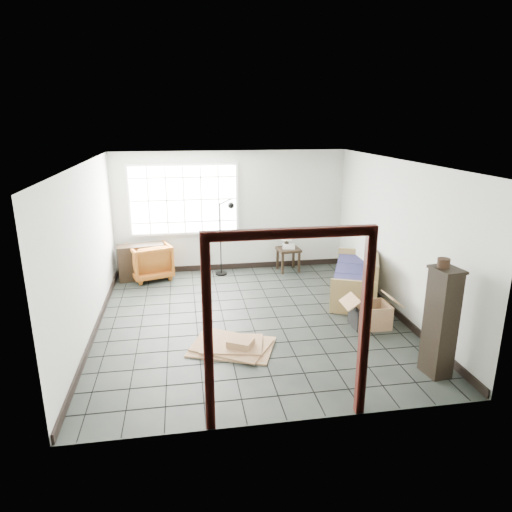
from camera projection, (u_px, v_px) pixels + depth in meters
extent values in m
plane|color=black|center=(250.00, 319.00, 7.67)|extent=(5.50, 5.50, 0.00)
cube|color=#B9BEB6|center=(231.00, 212.00, 9.90)|extent=(5.00, 0.02, 2.60)
cube|color=#B9BEB6|center=(290.00, 314.00, 4.70)|extent=(5.00, 0.02, 2.60)
cube|color=#B9BEB6|center=(87.00, 252.00, 6.91)|extent=(0.02, 5.50, 2.60)
cube|color=#B9BEB6|center=(396.00, 238.00, 7.69)|extent=(0.02, 5.50, 2.60)
cube|color=white|center=(250.00, 162.00, 6.92)|extent=(5.00, 5.50, 0.02)
cube|color=black|center=(232.00, 266.00, 10.23)|extent=(4.95, 0.03, 0.12)
cube|color=black|center=(97.00, 326.00, 7.27)|extent=(0.03, 5.45, 0.12)
cube|color=black|center=(389.00, 306.00, 8.04)|extent=(0.03, 5.45, 0.12)
cube|color=silver|center=(184.00, 200.00, 9.62)|extent=(2.32, 0.06, 1.52)
cube|color=white|center=(184.00, 200.00, 9.58)|extent=(2.20, 0.02, 1.40)
cube|color=#39110D|center=(208.00, 340.00, 4.69)|extent=(0.10, 0.08, 2.10)
cube|color=#39110D|center=(365.00, 328.00, 4.95)|extent=(0.10, 0.08, 2.10)
cube|color=#39110D|center=(291.00, 233.00, 4.50)|extent=(1.80, 0.08, 0.10)
cube|color=olive|center=(355.00, 285.00, 8.73)|extent=(1.48, 2.10, 0.35)
cube|color=olive|center=(353.00, 298.00, 7.76)|extent=(0.74, 0.36, 0.62)
cube|color=olive|center=(357.00, 263.00, 9.63)|extent=(0.74, 0.36, 0.62)
cube|color=olive|center=(375.00, 269.00, 8.55)|extent=(0.83, 1.82, 0.68)
cube|color=#1A1C41|center=(353.00, 284.00, 8.07)|extent=(0.89, 0.85, 0.16)
cube|color=#1A1C41|center=(370.00, 273.00, 7.94)|extent=(0.37, 0.63, 0.51)
cube|color=#1A1C41|center=(354.00, 273.00, 8.67)|extent=(0.89, 0.85, 0.16)
cube|color=#1A1C41|center=(371.00, 262.00, 8.54)|extent=(0.37, 0.63, 0.51)
cube|color=#1A1C41|center=(355.00, 263.00, 9.26)|extent=(0.89, 0.85, 0.16)
cube|color=#1A1C41|center=(371.00, 253.00, 9.13)|extent=(0.37, 0.63, 0.51)
imported|color=#945415|center=(150.00, 259.00, 9.55)|extent=(1.00, 0.97, 0.83)
cube|color=black|center=(288.00, 249.00, 9.99)|extent=(0.51, 0.51, 0.06)
cube|color=black|center=(283.00, 264.00, 9.84)|extent=(0.05, 0.05, 0.47)
cube|color=black|center=(299.00, 262.00, 9.93)|extent=(0.05, 0.05, 0.47)
cube|color=black|center=(277.00, 259.00, 10.19)|extent=(0.05, 0.05, 0.47)
cube|color=black|center=(293.00, 257.00, 10.28)|extent=(0.05, 0.05, 0.47)
cylinder|color=black|center=(287.00, 245.00, 9.99)|extent=(0.10, 0.10, 0.13)
cylinder|color=black|center=(287.00, 240.00, 9.96)|extent=(0.03, 0.03, 0.09)
cone|color=#F5E4C8|center=(287.00, 235.00, 9.93)|extent=(0.27, 0.27, 0.19)
cube|color=silver|center=(289.00, 246.00, 9.97)|extent=(0.30, 0.25, 0.09)
cylinder|color=black|center=(283.00, 246.00, 9.97)|extent=(0.03, 0.06, 0.06)
cylinder|color=black|center=(221.00, 273.00, 9.89)|extent=(0.30, 0.30, 0.03)
cylinder|color=black|center=(221.00, 239.00, 9.67)|extent=(0.03, 0.03, 1.54)
cylinder|color=black|center=(225.00, 202.00, 9.39)|extent=(0.26, 0.07, 0.14)
sphere|color=black|center=(231.00, 205.00, 9.36)|extent=(0.16, 0.16, 0.14)
cube|color=black|center=(141.00, 262.00, 9.53)|extent=(0.99, 0.52, 0.74)
cube|color=black|center=(141.00, 261.00, 9.53)|extent=(0.92, 0.45, 0.03)
cube|color=black|center=(440.00, 323.00, 5.83)|extent=(0.32, 0.40, 1.45)
cube|color=black|center=(447.00, 270.00, 5.63)|extent=(0.36, 0.44, 0.04)
cylinder|color=black|center=(444.00, 263.00, 5.64)|extent=(0.20, 0.20, 0.12)
cube|color=#8C5E43|center=(369.00, 325.00, 7.43)|extent=(0.57, 0.46, 0.02)
cube|color=black|center=(354.00, 316.00, 7.33)|extent=(0.03, 0.45, 0.38)
cube|color=#8C5E43|center=(387.00, 314.00, 7.42)|extent=(0.03, 0.45, 0.38)
cube|color=#8C5E43|center=(376.00, 321.00, 7.16)|extent=(0.56, 0.03, 0.38)
cube|color=#8C5E43|center=(365.00, 309.00, 7.59)|extent=(0.56, 0.03, 0.38)
cube|color=#8C5E43|center=(350.00, 301.00, 7.25)|extent=(0.22, 0.45, 0.16)
cube|color=#8C5E43|center=(393.00, 299.00, 7.35)|extent=(0.22, 0.45, 0.16)
cube|color=#8C5E43|center=(232.00, 347.00, 6.72)|extent=(1.40, 1.21, 0.02)
cube|color=#8C5E43|center=(232.00, 345.00, 6.71)|extent=(1.29, 1.20, 0.02)
cube|color=#8C5E43|center=(232.00, 344.00, 6.70)|extent=(1.00, 0.81, 0.02)
cube|color=#8C5E43|center=(241.00, 343.00, 6.60)|extent=(0.44, 0.41, 0.10)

